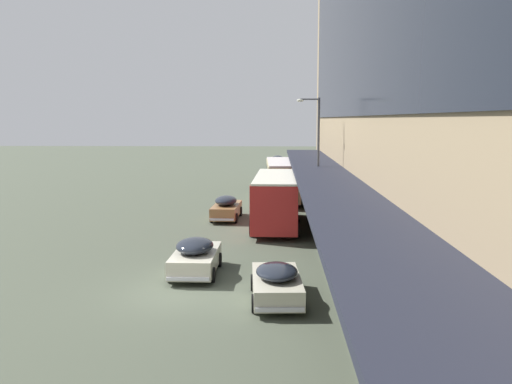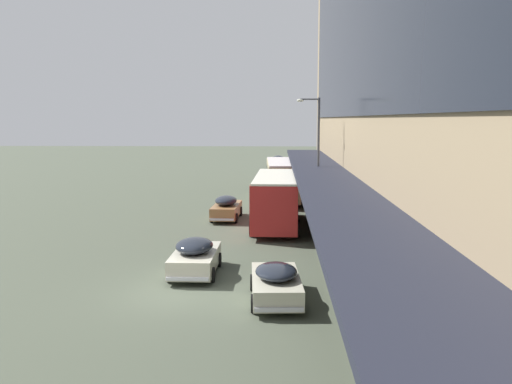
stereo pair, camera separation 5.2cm
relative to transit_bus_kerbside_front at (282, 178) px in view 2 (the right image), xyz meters
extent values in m
plane|color=#495141|center=(-4.23, -25.97, -1.86)|extent=(240.00, 240.00, 0.00)
cube|color=gray|center=(6.77, -25.97, -1.78)|extent=(10.00, 180.00, 0.15)
cube|color=#1F212E|center=(2.17, -25.97, 1.65)|extent=(3.20, 72.00, 0.24)
cube|color=tan|center=(0.00, 0.00, -0.12)|extent=(2.75, 10.30, 2.77)
cube|color=black|center=(0.00, 0.00, 0.21)|extent=(2.77, 9.49, 1.22)
cube|color=silver|center=(0.00, 0.00, 1.31)|extent=(2.66, 10.30, 0.12)
cube|color=black|center=(-0.17, 5.15, 1.01)|extent=(1.21, 0.10, 0.36)
cylinder|color=black|center=(-1.32, 3.43, -1.36)|extent=(0.28, 1.01, 1.00)
cylinder|color=black|center=(1.09, 3.51, -1.36)|extent=(0.28, 1.01, 1.00)
cylinder|color=black|center=(-1.10, -3.21, -1.36)|extent=(0.28, 1.01, 1.00)
cylinder|color=black|center=(1.31, -3.13, -1.36)|extent=(0.28, 1.01, 1.00)
cube|color=red|center=(-0.48, -11.95, -0.13)|extent=(2.83, 9.55, 2.76)
cube|color=black|center=(-0.48, -11.95, 0.20)|extent=(2.85, 8.79, 1.21)
cube|color=beige|center=(-0.48, -11.95, 1.30)|extent=(2.73, 9.55, 0.12)
cube|color=black|center=(-0.36, -7.17, 1.00)|extent=(1.30, 0.09, 0.36)
cylinder|color=black|center=(-1.70, -8.69, -1.36)|extent=(0.27, 1.01, 1.00)
cylinder|color=black|center=(0.90, -8.76, -1.36)|extent=(0.27, 1.01, 1.00)
cylinder|color=black|center=(-1.85, -14.86, -1.36)|extent=(0.27, 1.01, 1.00)
cylinder|color=black|center=(0.75, -14.92, -1.36)|extent=(0.27, 1.01, 1.00)
cube|color=beige|center=(-3.94, -22.88, -1.25)|extent=(1.84, 4.13, 0.78)
ellipsoid|color=#1E232D|center=(-3.94, -23.08, -0.57)|extent=(1.60, 2.28, 0.63)
cube|color=silver|center=(-3.92, -20.77, -1.49)|extent=(1.71, 0.13, 0.14)
cube|color=silver|center=(-3.95, -24.98, -1.49)|extent=(1.71, 0.13, 0.14)
sphere|color=silver|center=(-4.41, -20.79, -1.20)|extent=(0.18, 0.18, 0.18)
sphere|color=silver|center=(-3.42, -20.80, -1.20)|extent=(0.18, 0.18, 0.18)
cylinder|color=black|center=(-4.83, -21.59, -1.54)|extent=(0.15, 0.64, 0.64)
cylinder|color=black|center=(-3.02, -21.61, -1.54)|extent=(0.15, 0.64, 0.64)
cylinder|color=black|center=(-4.85, -24.14, -1.54)|extent=(0.15, 0.64, 0.64)
cylinder|color=black|center=(-3.05, -24.16, -1.54)|extent=(0.15, 0.64, 0.64)
cube|color=beige|center=(-0.44, -26.42, -1.28)|extent=(1.96, 4.18, 0.71)
ellipsoid|color=#1E232D|center=(-0.43, -26.62, -0.70)|extent=(1.65, 2.33, 0.50)
cube|color=silver|center=(-0.56, -24.32, -1.49)|extent=(1.65, 0.21, 0.14)
cube|color=silver|center=(-0.33, -28.51, -1.49)|extent=(1.65, 0.21, 0.14)
sphere|color=silver|center=(-1.03, -24.38, -1.23)|extent=(0.18, 0.18, 0.18)
sphere|color=silver|center=(-0.08, -24.33, -1.23)|extent=(0.18, 0.18, 0.18)
cylinder|color=black|center=(-1.38, -25.20, -1.54)|extent=(0.18, 0.65, 0.64)
cylinder|color=black|center=(0.35, -25.10, -1.54)|extent=(0.18, 0.65, 0.64)
cylinder|color=black|center=(-1.24, -27.73, -1.54)|extent=(0.18, 0.65, 0.64)
cylinder|color=black|center=(0.49, -27.64, -1.54)|extent=(0.18, 0.65, 0.64)
cube|color=navy|center=(-0.28, 32.60, -1.24)|extent=(1.75, 4.26, 0.80)
ellipsoid|color=#1E232D|center=(-0.29, 32.39, -0.54)|extent=(1.51, 2.35, 0.65)
cube|color=silver|center=(-0.23, 34.76, -1.49)|extent=(1.58, 0.16, 0.14)
cube|color=silver|center=(-0.33, 30.44, -1.49)|extent=(1.58, 0.16, 0.14)
sphere|color=silver|center=(-0.69, 34.74, -1.19)|extent=(0.18, 0.18, 0.18)
sphere|color=silver|center=(0.22, 34.72, -1.19)|extent=(0.18, 0.18, 0.18)
cylinder|color=black|center=(-1.08, 33.92, -1.54)|extent=(0.15, 0.64, 0.64)
cylinder|color=black|center=(0.58, 33.89, -1.54)|extent=(0.15, 0.64, 0.64)
cylinder|color=black|center=(-1.14, 31.31, -1.54)|extent=(0.15, 0.64, 0.64)
cylinder|color=black|center=(0.52, 31.27, -1.54)|extent=(0.15, 0.64, 0.64)
cube|color=#9B6B3F|center=(-3.79, -9.25, -1.25)|extent=(1.82, 4.49, 0.78)
ellipsoid|color=#1E232D|center=(-3.80, -9.47, -0.57)|extent=(1.54, 2.49, 0.63)
cube|color=silver|center=(-3.69, -6.99, -1.49)|extent=(1.55, 0.19, 0.14)
cube|color=silver|center=(-3.89, -11.51, -1.49)|extent=(1.55, 0.19, 0.14)
sphere|color=silver|center=(-4.14, -7.00, -1.20)|extent=(0.18, 0.18, 0.18)
sphere|color=silver|center=(-3.25, -7.04, -1.20)|extent=(0.18, 0.18, 0.18)
cylinder|color=black|center=(-4.55, -7.84, -1.54)|extent=(0.17, 0.65, 0.64)
cylinder|color=black|center=(-2.92, -7.92, -1.54)|extent=(0.17, 0.65, 0.64)
cylinder|color=black|center=(-4.67, -10.58, -1.54)|extent=(0.17, 0.65, 0.64)
cylinder|color=black|center=(-3.04, -10.65, -1.54)|extent=(0.17, 0.65, 0.64)
cylinder|color=#312821|center=(2.92, -26.72, -1.28)|extent=(0.16, 0.16, 0.85)
cylinder|color=#312821|center=(2.76, -26.69, -1.28)|extent=(0.16, 0.16, 0.85)
cube|color=#312821|center=(2.84, -26.71, -0.51)|extent=(0.44, 0.31, 0.70)
cylinder|color=#312821|center=(3.10, -26.76, -0.47)|extent=(0.10, 0.10, 0.63)
cylinder|color=#312821|center=(2.58, -26.66, -0.47)|extent=(0.10, 0.10, 0.63)
sphere|color=tan|center=(2.84, -26.71, -0.05)|extent=(0.22, 0.22, 0.22)
cylinder|color=black|center=(2.84, -26.71, 0.03)|extent=(0.33, 0.33, 0.02)
cylinder|color=black|center=(2.84, -26.71, 0.09)|extent=(0.21, 0.21, 0.12)
cylinder|color=#4C4C51|center=(2.23, -9.95, 2.23)|extent=(0.16, 0.16, 7.87)
cylinder|color=#4C4C51|center=(1.63, -9.95, 6.06)|extent=(1.20, 0.10, 0.10)
ellipsoid|color=silver|center=(1.03, -9.95, 5.98)|extent=(0.44, 0.28, 0.20)
camera|label=1|loc=(-0.47, -46.80, 4.80)|focal=40.00mm
camera|label=2|loc=(-0.42, -46.80, 4.80)|focal=40.00mm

